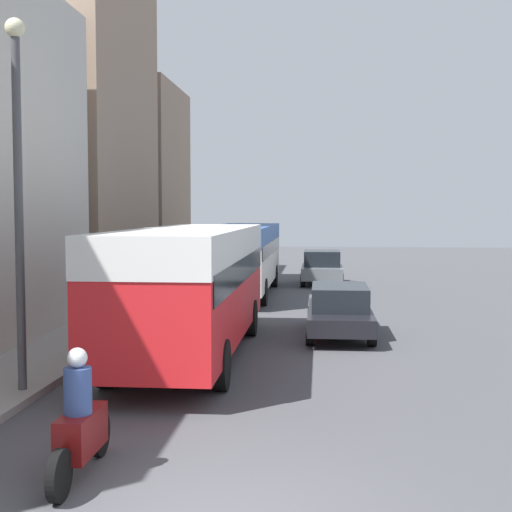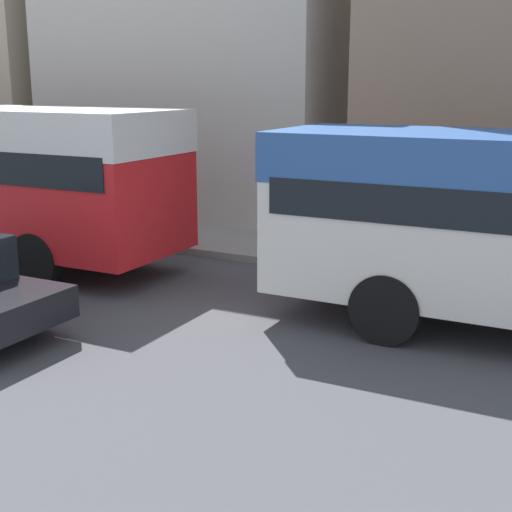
# 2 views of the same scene
# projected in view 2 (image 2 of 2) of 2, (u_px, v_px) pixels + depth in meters

# --- Properties ---
(building_midblock) EXTENTS (5.76, 7.84, 9.51)m
(building_midblock) POSITION_uv_depth(u_px,v_px,m) (215.00, 35.00, 19.16)
(building_midblock) COLOR beige
(building_midblock) RESTS_ON ground_plane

